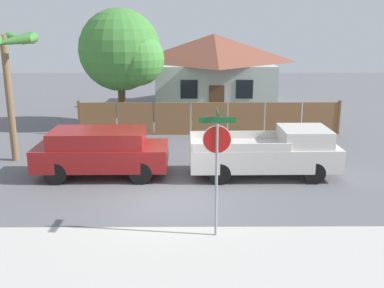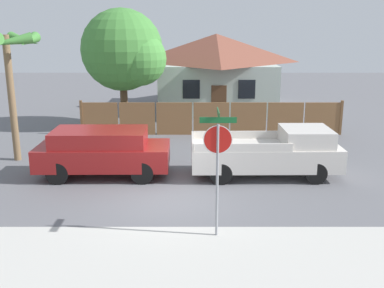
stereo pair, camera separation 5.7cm
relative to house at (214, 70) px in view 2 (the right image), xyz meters
The scene contains 9 objects.
ground_plane 16.87m from the house, 98.08° to the right, with size 80.00×80.00×0.00m, color slate.
sidewalk_strip 20.41m from the house, 96.64° to the right, with size 36.00×3.20×0.01m.
wooden_fence 7.88m from the house, 94.50° to the right, with size 13.22×0.12×1.76m.
house is the anchor object (origin of this frame).
oak_tree 7.88m from the house, 130.91° to the right, with size 4.53×4.31×6.29m.
palm_tree 15.07m from the house, 126.02° to the right, with size 2.55×2.75×5.14m.
red_suv 15.03m from the house, 108.85° to the right, with size 4.78×2.05×1.75m.
orange_pickup 14.30m from the house, 84.72° to the right, with size 5.36×2.06×1.80m.
stop_sign 19.03m from the house, 92.80° to the right, with size 0.93×0.83×3.36m.
Camera 2 is at (0.77, -13.37, 5.37)m, focal length 42.00 mm.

